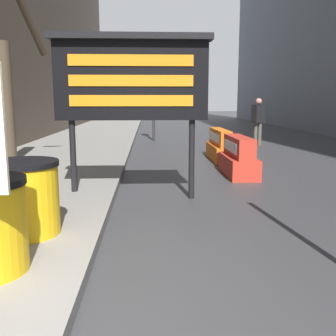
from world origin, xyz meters
TOP-DOWN VIEW (x-y plane):
  - barrel_drum_middle at (-0.86, 1.88)m, footprint 0.83×0.83m
  - message_board at (0.31, 4.00)m, footprint 2.60×0.36m
  - jersey_barrier_red_striped at (2.57, 6.03)m, footprint 0.61×1.62m
  - jersey_barrier_orange_near at (2.57, 8.32)m, footprint 0.51×1.86m
  - traffic_cone_near at (2.63, 7.88)m, footprint 0.34×0.34m
  - traffic_light_near_curb at (0.80, 13.70)m, footprint 0.28×0.44m
  - pedestrian_worker at (4.64, 11.89)m, footprint 0.53×0.47m

SIDE VIEW (x-z plane):
  - traffic_cone_near at x=2.63m, z-range -0.01..0.60m
  - jersey_barrier_orange_near at x=2.57m, z-range -0.05..0.81m
  - jersey_barrier_red_striped at x=2.57m, z-range -0.05..0.82m
  - barrel_drum_middle at x=-0.86m, z-range 0.15..0.99m
  - pedestrian_worker at x=4.64m, z-range 0.16..1.89m
  - message_board at x=0.31m, z-range 0.65..3.34m
  - traffic_light_near_curb at x=0.80m, z-range 0.79..4.27m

